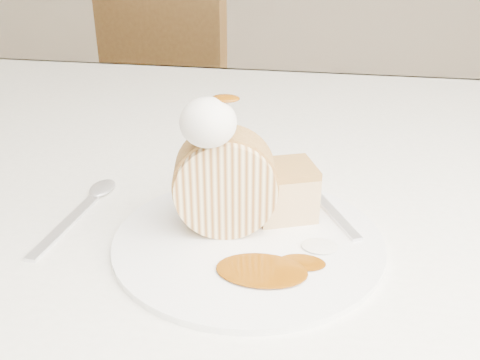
# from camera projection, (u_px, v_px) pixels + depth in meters

# --- Properties ---
(table) EXTENTS (1.40, 0.90, 0.75)m
(table) POSITION_uv_depth(u_px,v_px,m) (251.00, 208.00, 0.77)
(table) COLOR white
(table) RESTS_ON ground
(chair_far) EXTENTS (0.51, 0.51, 0.87)m
(chair_far) POSITION_uv_depth(u_px,v_px,m) (183.00, 113.00, 1.67)
(chair_far) COLOR brown
(chair_far) RESTS_ON ground
(plate) EXTENTS (0.34, 0.34, 0.01)m
(plate) POSITION_uv_depth(u_px,v_px,m) (248.00, 240.00, 0.52)
(plate) COLOR white
(plate) RESTS_ON table
(roulade_slice) EXTENTS (0.11, 0.07, 0.10)m
(roulade_slice) POSITION_uv_depth(u_px,v_px,m) (225.00, 183.00, 0.52)
(roulade_slice) COLOR beige
(roulade_slice) RESTS_ON plate
(cake_chunk) EXTENTS (0.07, 0.07, 0.05)m
(cake_chunk) POSITION_uv_depth(u_px,v_px,m) (285.00, 194.00, 0.55)
(cake_chunk) COLOR #A8813F
(cake_chunk) RESTS_ON plate
(whipped_cream) EXTENTS (0.05, 0.05, 0.04)m
(whipped_cream) POSITION_uv_depth(u_px,v_px,m) (208.00, 122.00, 0.47)
(whipped_cream) COLOR silver
(whipped_cream) RESTS_ON roulade_slice
(caramel_drizzle) EXTENTS (0.03, 0.02, 0.01)m
(caramel_drizzle) POSITION_uv_depth(u_px,v_px,m) (225.00, 92.00, 0.46)
(caramel_drizzle) COLOR #6E3704
(caramel_drizzle) RESTS_ON whipped_cream
(caramel_pool) EXTENTS (0.10, 0.08, 0.00)m
(caramel_pool) POSITION_uv_depth(u_px,v_px,m) (262.00, 270.00, 0.47)
(caramel_pool) COLOR #6E3704
(caramel_pool) RESTS_ON plate
(fork) EXTENTS (0.09, 0.15, 0.00)m
(fork) POSITION_uv_depth(u_px,v_px,m) (333.00, 213.00, 0.56)
(fork) COLOR silver
(fork) RESTS_ON plate
(spoon) EXTENTS (0.03, 0.16, 0.00)m
(spoon) POSITION_uv_depth(u_px,v_px,m) (65.00, 226.00, 0.55)
(spoon) COLOR silver
(spoon) RESTS_ON table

